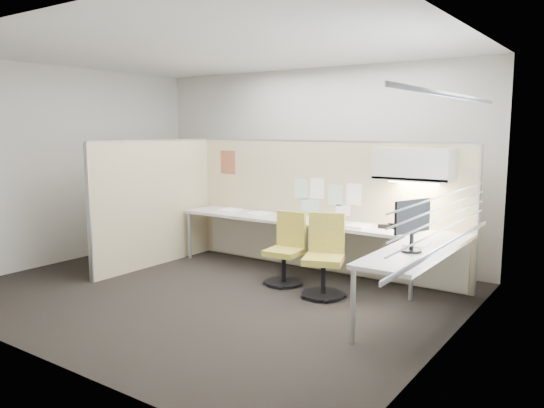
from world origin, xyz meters
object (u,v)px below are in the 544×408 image
Objects in this scene: monitor at (412,222)px; phone at (409,227)px; desk at (328,235)px; chair_left at (286,251)px; chair_right at (324,258)px.

monitor reaches higher than phone.
chair_left is (-0.40, -0.35, -0.19)m from desk.
desk is 4.55× the size of chair_left.
chair_left reaches higher than phone.
desk is 0.57m from chair_left.
monitor reaches higher than chair_left.
chair_left is 1.73× the size of monitor.
chair_left is 0.94× the size of chair_right.
phone is (0.75, 0.65, 0.34)m from chair_right.
desk is at bearing 36.15° from chair_left.
chair_right reaches higher than phone.
chair_left is at bearing -138.66° from desk.
chair_left is at bearing -164.87° from phone.
chair_left is at bearing 146.70° from chair_right.
monitor is at bearing -35.87° from chair_right.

